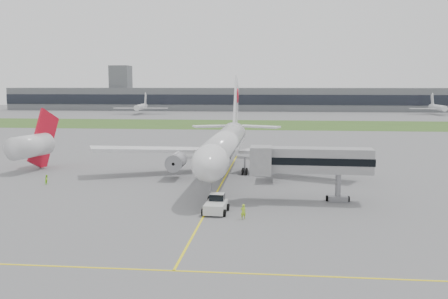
# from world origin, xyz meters

# --- Properties ---
(ground) EXTENTS (600.00, 600.00, 0.00)m
(ground) POSITION_xyz_m (0.00, 0.00, 0.00)
(ground) COLOR slate
(ground) RESTS_ON ground
(apron_markings) EXTENTS (70.00, 70.00, 0.04)m
(apron_markings) POSITION_xyz_m (0.00, -5.00, 0.00)
(apron_markings) COLOR yellow
(apron_markings) RESTS_ON ground
(grass_strip) EXTENTS (600.00, 50.00, 0.02)m
(grass_strip) POSITION_xyz_m (0.00, 120.00, 0.01)
(grass_strip) COLOR #37521F
(grass_strip) RESTS_ON ground
(terminal_building) EXTENTS (320.00, 22.30, 14.00)m
(terminal_building) POSITION_xyz_m (0.00, 229.87, 7.00)
(terminal_building) COLOR slate
(terminal_building) RESTS_ON ground
(control_tower) EXTENTS (12.00, 12.00, 56.00)m
(control_tower) POSITION_xyz_m (-90.00, 232.00, 0.00)
(control_tower) COLOR slate
(control_tower) RESTS_ON ground
(airliner) EXTENTS (48.13, 53.95, 17.88)m
(airliner) POSITION_xyz_m (0.00, 4.87, 5.66)
(airliner) COLOR silver
(airliner) RESTS_ON ground
(pushback_tug) EXTENTS (3.15, 4.50, 2.24)m
(pushback_tug) POSITION_xyz_m (1.29, -20.02, 1.03)
(pushback_tug) COLOR silver
(pushback_tug) RESTS_ON ground
(jet_bridge) EXTENTS (16.51, 4.71, 7.61)m
(jet_bridge) POSITION_xyz_m (12.84, -12.90, 5.63)
(jet_bridge) COLOR #979799
(jet_bridge) RESTS_ON ground
(safety_cone_left) EXTENTS (0.36, 0.36, 0.50)m
(safety_cone_left) POSITION_xyz_m (-0.50, -18.12, 0.25)
(safety_cone_left) COLOR orange
(safety_cone_left) RESTS_ON ground
(safety_cone_right) EXTENTS (0.35, 0.35, 0.49)m
(safety_cone_right) POSITION_xyz_m (0.50, -17.97, 0.24)
(safety_cone_right) COLOR orange
(safety_cone_right) RESTS_ON ground
(ground_crew_near) EXTENTS (0.78, 0.66, 1.83)m
(ground_crew_near) POSITION_xyz_m (4.87, -22.80, 0.91)
(ground_crew_near) COLOR #ACE225
(ground_crew_near) RESTS_ON ground
(ground_crew_far) EXTENTS (0.70, 0.84, 1.56)m
(ground_crew_far) POSITION_xyz_m (-27.82, -5.15, 0.78)
(ground_crew_far) COLOR #A6F829
(ground_crew_far) RESTS_ON ground
(neighbor_aircraft) EXTENTS (5.92, 14.99, 12.09)m
(neighbor_aircraft) POSITION_xyz_m (-36.16, 6.91, 4.79)
(neighbor_aircraft) COLOR red
(neighbor_aircraft) RESTS_ON ground
(distant_aircraft_left) EXTENTS (31.64, 28.53, 11.22)m
(distant_aircraft_left) POSITION_xyz_m (-64.48, 185.57, 0.00)
(distant_aircraft_left) COLOR silver
(distant_aircraft_left) RESTS_ON ground
(distant_aircraft_right) EXTENTS (29.72, 26.45, 11.02)m
(distant_aircraft_right) POSITION_xyz_m (94.80, 196.68, 0.00)
(distant_aircraft_right) COLOR silver
(distant_aircraft_right) RESTS_ON ground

